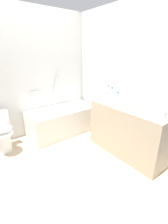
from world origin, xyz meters
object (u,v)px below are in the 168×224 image
Objects in this scene: toilet at (1,132)px; water_bottle_1 at (108,93)px; water_bottle_0 at (112,95)px; bathtub at (63,119)px; drinking_glass_1 at (150,112)px; sink_basin at (131,105)px; soap_dish at (146,110)px; drinking_glass_0 at (163,115)px; sink_faucet at (139,103)px; drinking_glass_2 at (107,98)px; water_bottle_2 at (118,97)px.

water_bottle_1 is at bearing 58.39° from toilet.
bathtub is at bearing 117.88° from water_bottle_0.
drinking_glass_1 is (-0.08, -0.79, -0.07)m from water_bottle_0.
bathtub reaches higher than water_bottle_0.
bathtub is 1.17m from water_bottle_1.
sink_basin is 0.43m from water_bottle_0.
soap_dish is at bearing -86.58° from sink_basin.
bathtub is 14.13× the size of drinking_glass_0.
toilet is 4.56× the size of sink_faucet.
sink_faucet is at bearing 53.68° from soap_dish.
toilet is 8.47× the size of drinking_glass_2.
water_bottle_1 is at bearing 90.59° from soap_dish.
soap_dish is (1.70, -1.58, 0.48)m from toilet.
drinking_glass_1 is at bearing -95.73° from water_bottle_1.
drinking_glass_1 is (-0.09, -0.88, -0.07)m from water_bottle_1.
soap_dish is (-0.00, -0.54, -0.07)m from water_bottle_2.
drinking_glass_0 is (0.43, -1.88, 0.60)m from bathtub.
toilet is at bearing 154.11° from water_bottle_1.
water_bottle_0 is at bearing -95.27° from water_bottle_1.
sink_basin is 2.20× the size of sink_faucet.
water_bottle_2 reaches higher than soap_dish.
water_bottle_1 is 0.22m from water_bottle_2.
bathtub is at bearing 110.02° from sink_basin.
sink_faucet is 0.58× the size of water_bottle_1.
toilet is at bearing 151.43° from water_bottle_0.
soap_dish is at bearing -89.41° from water_bottle_1.
drinking_glass_1 is at bearing -126.96° from sink_faucet.
bathtub reaches higher than sink_basin.
water_bottle_2 is 2.03× the size of soap_dish.
soap_dish is at bearing -72.41° from bathtub.
toilet is at bearing 148.52° from water_bottle_2.
soap_dish is at bearing 76.61° from drinking_glass_0.
water_bottle_1 reaches higher than drinking_glass_0.
drinking_glass_0 reaches higher than sink_basin.
drinking_glass_1 is (1.60, -1.70, 0.52)m from toilet.
sink_faucet reaches higher than soap_dish.
bathtub is 1.61m from sink_faucet.
water_bottle_0 is 0.93× the size of water_bottle_1.
water_bottle_0 is at bearing 97.74° from water_bottle_2.
toilet is 2.00m from water_bottle_0.
water_bottle_2 is (1.70, -1.04, 0.55)m from toilet.
water_bottle_2 is 1.80× the size of drinking_glass_0.
soap_dish is (0.07, 0.29, -0.04)m from drinking_glass_0.
water_bottle_0 is at bearing 115.15° from sink_faucet.
water_bottle_2 reaches higher than drinking_glass_2.
water_bottle_0 is 2.95× the size of drinking_glass_2.
sink_basin is at bearing -90.75° from water_bottle_1.
water_bottle_1 reaches higher than soap_dish.
water_bottle_2 reaches higher than drinking_glass_1.
water_bottle_0 is at bearing 91.43° from soap_dish.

